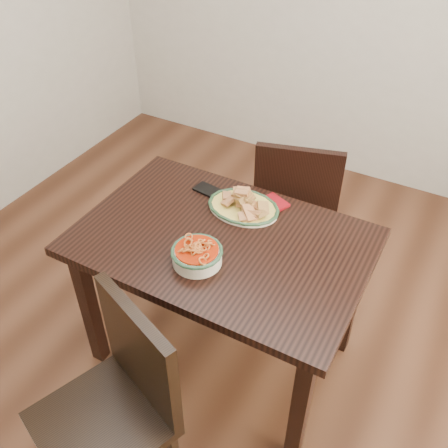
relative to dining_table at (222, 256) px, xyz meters
The scene contains 8 objects.
floor 0.68m from the dining_table, 132.16° to the left, with size 3.50×3.50×0.00m, color #3E2113.
dining_table is the anchor object (origin of this frame).
chair_far 0.71m from the dining_table, 84.46° to the left, with size 0.52×0.52×0.89m.
chair_near 0.69m from the dining_table, 93.35° to the right, with size 0.54×0.54×0.89m.
fish_plate 0.26m from the dining_table, 92.64° to the left, with size 0.32×0.25×0.11m.
noodle_bowl 0.22m from the dining_table, 95.08° to the right, with size 0.20×0.20×0.08m.
smartphone 0.34m from the dining_table, 128.85° to the left, with size 0.14×0.08×0.01m, color black.
napkin 0.34m from the dining_table, 73.79° to the left, with size 0.12×0.10×0.01m, color maroon.
Camera 1 is at (0.87, -1.47, 2.09)m, focal length 40.00 mm.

